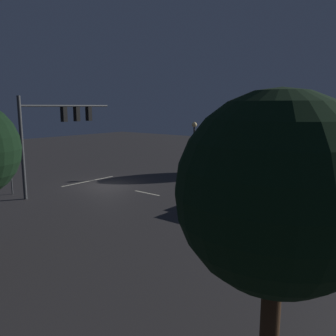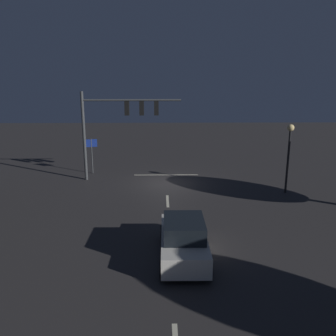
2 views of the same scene
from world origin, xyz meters
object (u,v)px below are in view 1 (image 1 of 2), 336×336
at_px(traffic_signal_assembly, 57,124).
at_px(car_approaching, 244,196).
at_px(street_lamp_left_kerb, 194,137).
at_px(route_sign, 10,165).
at_px(tree_right_near, 277,193).
at_px(tree_left_far, 260,127).

xyz_separation_m(traffic_signal_assembly, car_approaching, (-3.90, 11.89, -3.82)).
distance_m(street_lamp_left_kerb, route_sign, 14.66).
relative_size(street_lamp_left_kerb, tree_right_near, 0.73).
bearing_deg(street_lamp_left_kerb, route_sign, -21.07).
relative_size(traffic_signal_assembly, car_approaching, 1.62).
xyz_separation_m(car_approaching, tree_right_near, (11.94, 6.54, 3.51)).
relative_size(car_approaching, route_sign, 1.57).
distance_m(street_lamp_left_kerb, tree_right_near, 24.38).
xyz_separation_m(street_lamp_left_kerb, tree_left_far, (-4.72, 3.87, 0.76)).
xyz_separation_m(route_sign, tree_left_far, (-18.36, 9.13, 1.93)).
bearing_deg(car_approaching, tree_left_far, -159.06).
bearing_deg(traffic_signal_assembly, car_approaching, 108.17).
bearing_deg(tree_left_far, car_approaching, 20.94).
relative_size(traffic_signal_assembly, street_lamp_left_kerb, 1.59).
xyz_separation_m(tree_right_near, tree_left_far, (-23.92, -11.12, -0.36)).
bearing_deg(car_approaching, traffic_signal_assembly, -71.83).
xyz_separation_m(traffic_signal_assembly, tree_left_far, (-15.88, 7.31, -0.67)).
relative_size(street_lamp_left_kerb, route_sign, 1.60).
relative_size(traffic_signal_assembly, tree_right_near, 1.16).
height_order(traffic_signal_assembly, tree_right_near, traffic_signal_assembly).
distance_m(tree_right_near, tree_left_far, 26.38).
bearing_deg(tree_right_near, car_approaching, -151.31).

